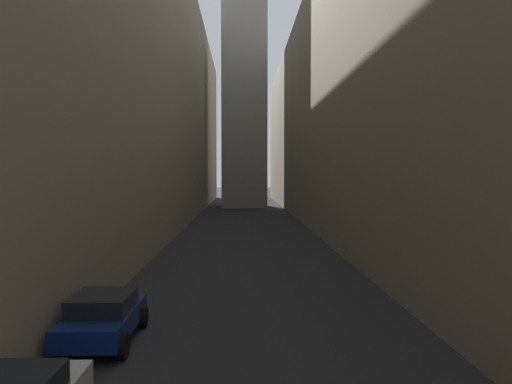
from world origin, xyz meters
The scene contains 4 objects.
ground_plane centered at (0.00, 48.00, 0.00)m, with size 264.00×264.00×0.00m, color #232326.
building_block_left centered at (-12.08, 50.00, 12.57)m, with size 13.16×108.00×25.14m, color gray.
building_block_right centered at (10.62, 50.00, 10.90)m, with size 10.23×108.00×21.79m, color gray.
parked_car_left_third centered at (-4.40, 17.57, 0.75)m, with size 1.98×3.92×1.42m.
Camera 1 is at (-0.39, 3.38, 4.88)m, focal length 34.59 mm.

